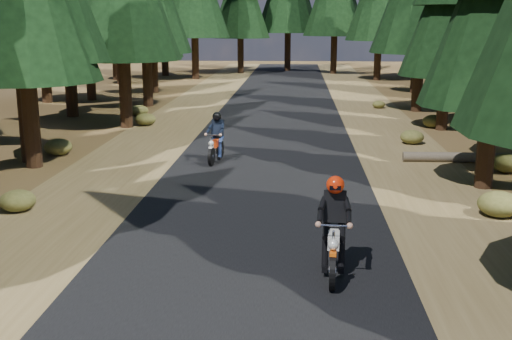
{
  "coord_description": "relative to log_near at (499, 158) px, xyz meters",
  "views": [
    {
      "loc": [
        0.93,
        -12.91,
        4.48
      ],
      "look_at": [
        0.0,
        1.5,
        1.1
      ],
      "focal_mm": 45.0,
      "sensor_mm": 36.0,
      "label": 1
    }
  ],
  "objects": [
    {
      "name": "ground",
      "position": [
        -7.45,
        -7.76,
        -0.16
      ],
      "size": [
        120.0,
        120.0,
        0.0
      ],
      "primitive_type": "plane",
      "color": "#48361A",
      "rests_on": "ground"
    },
    {
      "name": "road",
      "position": [
        -7.45,
        -2.76,
        -0.15
      ],
      "size": [
        6.0,
        100.0,
        0.01
      ],
      "primitive_type": "cube",
      "color": "black",
      "rests_on": "ground"
    },
    {
      "name": "shoulder_l",
      "position": [
        -12.05,
        -2.76,
        -0.16
      ],
      "size": [
        3.2,
        100.0,
        0.01
      ],
      "primitive_type": "cube",
      "color": "brown",
      "rests_on": "ground"
    },
    {
      "name": "shoulder_r",
      "position": [
        -2.85,
        -2.76,
        -0.16
      ],
      "size": [
        3.2,
        100.0,
        0.01
      ],
      "primitive_type": "cube",
      "color": "brown",
      "rests_on": "ground"
    },
    {
      "name": "log_near",
      "position": [
        0.0,
        0.0,
        0.0
      ],
      "size": [
        6.13,
        0.39,
        0.32
      ],
      "primitive_type": "cylinder",
      "rotation": [
        0.0,
        1.57,
        0.01
      ],
      "color": "#4C4233",
      "rests_on": "ground"
    },
    {
      "name": "understory_shrubs",
      "position": [
        -6.71,
        -2.01,
        0.11
      ],
      "size": [
        15.41,
        29.95,
        0.59
      ],
      "color": "#474C1E",
      "rests_on": "ground"
    },
    {
      "name": "rider_lead",
      "position": [
        -5.84,
        -9.79,
        0.44
      ],
      "size": [
        0.74,
        2.05,
        1.79
      ],
      "rotation": [
        0.0,
        0.0,
        3.07
      ],
      "color": "silver",
      "rests_on": "road"
    },
    {
      "name": "rider_follow",
      "position": [
        -9.11,
        -0.54,
        0.38
      ],
      "size": [
        0.76,
        1.85,
        1.6
      ],
      "rotation": [
        0.0,
        0.0,
        3.01
      ],
      "color": "#A92C0B",
      "rests_on": "road"
    }
  ]
}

